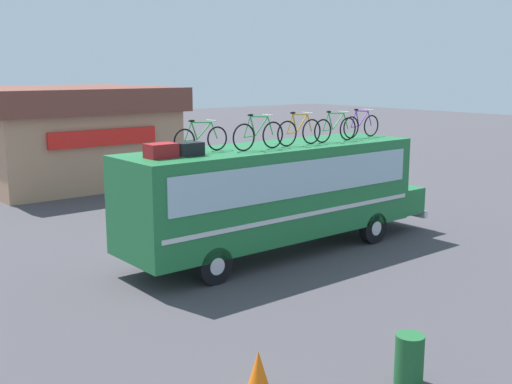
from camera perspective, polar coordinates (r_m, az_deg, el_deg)
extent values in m
plane|color=#423F44|center=(18.57, 1.56, -5.61)|extent=(120.00, 120.00, 0.00)
cube|color=#1E6B38|center=(18.12, 1.59, 0.16)|extent=(9.34, 2.47, 2.58)
cube|color=#1E6B38|center=(21.98, 11.92, -0.44)|extent=(1.07, 2.27, 0.85)
cube|color=#99B7C6|center=(17.12, 4.33, 1.23)|extent=(8.60, 0.04, 0.98)
cube|color=#99B7C6|center=(18.98, -0.87, 2.23)|extent=(8.60, 0.04, 0.98)
cube|color=silver|center=(17.32, 4.28, -2.13)|extent=(8.97, 0.03, 0.12)
cube|color=silver|center=(19.17, -0.87, -0.81)|extent=(8.97, 0.03, 0.12)
cube|color=silver|center=(22.54, 12.82, -1.51)|extent=(0.16, 2.35, 0.24)
cylinder|color=black|center=(19.89, 10.61, -3.21)|extent=(0.98, 0.28, 0.98)
cylinder|color=silver|center=(19.89, 10.61, -3.21)|extent=(0.44, 0.30, 0.44)
cylinder|color=black|center=(21.32, 6.12, -2.12)|extent=(0.98, 0.28, 0.98)
cylinder|color=silver|center=(21.32, 6.12, -2.12)|extent=(0.44, 0.30, 0.44)
cylinder|color=black|center=(15.90, -3.82, -6.68)|extent=(0.98, 0.28, 0.98)
cylinder|color=silver|center=(15.90, -3.82, -6.68)|extent=(0.44, 0.30, 0.44)
cylinder|color=black|center=(17.65, -7.96, -4.95)|extent=(0.98, 0.28, 0.98)
cylinder|color=silver|center=(17.65, -7.96, -4.95)|extent=(0.44, 0.30, 0.44)
cube|color=maroon|center=(15.59, -8.64, 3.74)|extent=(0.74, 0.52, 0.36)
cube|color=black|center=(15.87, -6.03, 3.90)|extent=(0.65, 0.39, 0.34)
torus|color=black|center=(16.28, -6.53, 4.62)|extent=(0.65, 0.04, 0.65)
torus|color=black|center=(16.85, -3.55, 4.89)|extent=(0.65, 0.04, 0.65)
cylinder|color=green|center=(16.42, -5.63, 5.55)|extent=(0.20, 0.04, 0.46)
cylinder|color=green|center=(16.59, -4.73, 5.57)|extent=(0.48, 0.04, 0.45)
cylinder|color=green|center=(16.53, -4.98, 6.33)|extent=(0.62, 0.04, 0.07)
cylinder|color=green|center=(16.38, -5.95, 4.70)|extent=(0.40, 0.03, 0.05)
cylinder|color=green|center=(16.31, -6.21, 5.47)|extent=(0.25, 0.03, 0.48)
cylinder|color=green|center=(16.78, -3.82, 5.61)|extent=(0.22, 0.03, 0.45)
cylinder|color=silver|center=(16.70, -4.10, 6.52)|extent=(0.03, 0.44, 0.03)
ellipsoid|color=black|center=(16.35, -5.89, 6.46)|extent=(0.20, 0.08, 0.06)
torus|color=black|center=(16.68, -1.12, 4.99)|extent=(0.74, 0.04, 0.74)
torus|color=black|center=(17.32, 1.54, 5.22)|extent=(0.74, 0.04, 0.74)
cylinder|color=green|center=(16.84, -0.30, 6.01)|extent=(0.20, 0.04, 0.53)
cylinder|color=green|center=(17.03, 0.50, 6.01)|extent=(0.47, 0.04, 0.51)
cylinder|color=green|center=(16.96, 0.29, 6.87)|extent=(0.61, 0.04, 0.07)
cylinder|color=green|center=(16.79, -0.60, 5.07)|extent=(0.39, 0.03, 0.05)
cylinder|color=green|center=(16.72, -0.82, 5.94)|extent=(0.25, 0.03, 0.55)
cylinder|color=green|center=(17.23, 1.32, 6.04)|extent=(0.21, 0.03, 0.52)
cylinder|color=silver|center=(17.15, 1.09, 7.03)|extent=(0.03, 0.44, 0.03)
ellipsoid|color=black|center=(16.76, -0.52, 7.02)|extent=(0.20, 0.08, 0.06)
torus|color=black|center=(17.73, 2.84, 5.33)|extent=(0.74, 0.04, 0.74)
torus|color=black|center=(18.38, 5.08, 5.51)|extent=(0.74, 0.04, 0.74)
cylinder|color=orange|center=(17.90, 3.54, 6.27)|extent=(0.19, 0.04, 0.53)
cylinder|color=orange|center=(18.10, 4.21, 6.26)|extent=(0.45, 0.04, 0.50)
cylinder|color=orange|center=(18.02, 4.05, 7.06)|extent=(0.58, 0.04, 0.07)
cylinder|color=orange|center=(17.85, 3.28, 5.40)|extent=(0.37, 0.03, 0.05)
cylinder|color=orange|center=(17.78, 3.10, 6.21)|extent=(0.24, 0.03, 0.55)
cylinder|color=orange|center=(18.30, 4.89, 6.27)|extent=(0.20, 0.03, 0.51)
cylinder|color=silver|center=(18.22, 4.71, 7.20)|extent=(0.03, 0.44, 0.03)
ellipsoid|color=black|center=(17.82, 3.37, 7.21)|extent=(0.20, 0.08, 0.06)
torus|color=black|center=(18.74, 6.09, 5.55)|extent=(0.71, 0.04, 0.71)
torus|color=black|center=(19.52, 8.36, 5.72)|extent=(0.71, 0.04, 0.71)
cylinder|color=green|center=(18.95, 6.81, 6.41)|extent=(0.21, 0.04, 0.51)
cylinder|color=green|center=(19.18, 7.49, 6.40)|extent=(0.50, 0.04, 0.49)
cylinder|color=green|center=(19.10, 7.33, 7.13)|extent=(0.66, 0.04, 0.07)
cylinder|color=green|center=(18.88, 6.54, 5.61)|extent=(0.42, 0.03, 0.05)
cylinder|color=green|center=(18.80, 6.37, 6.35)|extent=(0.27, 0.03, 0.53)
cylinder|color=green|center=(19.43, 8.18, 6.41)|extent=(0.23, 0.03, 0.49)
cylinder|color=silver|center=(19.34, 8.00, 7.26)|extent=(0.03, 0.44, 0.03)
ellipsoid|color=black|center=(18.86, 6.64, 7.27)|extent=(0.20, 0.08, 0.06)
torus|color=black|center=(20.07, 8.65, 5.84)|extent=(0.70, 0.04, 0.70)
torus|color=black|center=(20.79, 10.44, 5.96)|extent=(0.70, 0.04, 0.70)
cylinder|color=purple|center=(20.26, 9.22, 6.62)|extent=(0.19, 0.04, 0.50)
cylinder|color=purple|center=(20.48, 9.76, 6.60)|extent=(0.45, 0.04, 0.48)
cylinder|color=purple|center=(20.40, 9.64, 7.28)|extent=(0.58, 0.04, 0.07)
cylinder|color=purple|center=(20.20, 9.00, 5.89)|extent=(0.37, 0.03, 0.05)
cylinder|color=purple|center=(20.13, 8.87, 6.57)|extent=(0.24, 0.03, 0.52)
cylinder|color=purple|center=(20.70, 10.31, 6.60)|extent=(0.20, 0.03, 0.49)
cylinder|color=silver|center=(20.62, 10.18, 7.39)|extent=(0.03, 0.44, 0.03)
ellipsoid|color=black|center=(20.19, 9.10, 7.42)|extent=(0.20, 0.08, 0.06)
cube|color=tan|center=(31.58, -16.87, 4.02)|extent=(8.23, 8.03, 3.43)
cube|color=brown|center=(31.41, -17.10, 8.12)|extent=(8.89, 8.67, 1.10)
cube|color=red|center=(27.76, -13.68, 4.84)|extent=(4.94, 0.16, 0.70)
cylinder|color=#1E592D|center=(11.41, 13.77, -14.58)|extent=(0.50, 0.50, 0.89)
cone|color=orange|center=(11.09, 0.22, -15.77)|extent=(0.37, 0.37, 0.64)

